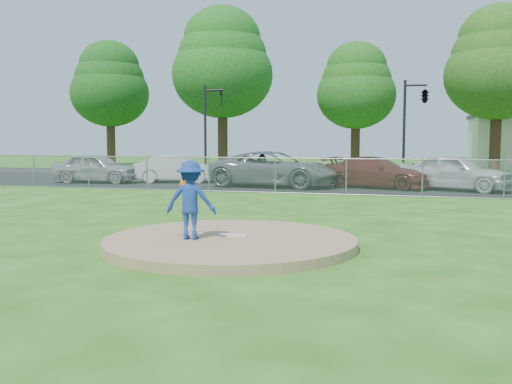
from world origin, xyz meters
TOP-DOWN VIEW (x-y plane):
  - ground at (0.00, 10.00)m, footprint 120.00×120.00m
  - pitchers_mound at (0.00, 0.00)m, footprint 5.40×5.40m
  - pitching_rubber at (0.00, 0.20)m, footprint 0.60×0.15m
  - chain_link_fence at (0.00, 12.00)m, footprint 40.00×0.06m
  - parking_lot at (0.00, 16.50)m, footprint 50.00×8.00m
  - street at (0.00, 24.00)m, footprint 60.00×7.00m
  - tree_far_left at (-22.00, 33.00)m, footprint 6.72×6.72m
  - tree_left at (-11.00, 31.00)m, footprint 7.84×7.84m
  - tree_center at (-1.00, 34.00)m, footprint 6.16×6.16m
  - tree_right at (9.00, 32.00)m, footprint 7.28×7.28m
  - traffic_signal_left at (-8.76, 22.00)m, footprint 1.28×0.20m
  - traffic_signal_center at (3.97, 22.00)m, footprint 1.42×2.48m
  - pitcher at (-0.74, -0.39)m, footprint 1.14×0.75m
  - traffic_cone at (-7.49, 14.93)m, footprint 0.39×0.39m
  - parked_car_silver at (-12.46, 15.04)m, footprint 4.69×2.22m
  - parked_car_white at (-8.47, 16.37)m, footprint 4.57×2.59m
  - parked_car_gray at (-2.84, 15.09)m, footprint 6.40×3.49m
  - parked_car_darkred at (1.98, 15.77)m, footprint 5.42×3.53m
  - parked_car_pearl at (5.41, 15.43)m, footprint 5.25×3.70m

SIDE VIEW (x-z plane):
  - ground at x=0.00m, z-range 0.00..0.00m
  - street at x=0.00m, z-range 0.00..0.01m
  - parking_lot at x=0.00m, z-range 0.00..0.01m
  - pitchers_mound at x=0.00m, z-range 0.00..0.20m
  - pitching_rubber at x=0.00m, z-range 0.20..0.24m
  - traffic_cone at x=-7.49m, z-range 0.01..0.78m
  - parked_car_white at x=-8.47m, z-range 0.01..1.43m
  - parked_car_darkred at x=1.98m, z-range 0.01..1.47m
  - chain_link_fence at x=0.00m, z-range 0.00..1.50m
  - parked_car_silver at x=-12.46m, z-range 0.01..1.56m
  - parked_car_pearl at x=5.41m, z-range 0.01..1.67m
  - parked_car_gray at x=-2.84m, z-range 0.01..1.71m
  - pitcher at x=-0.74m, z-range 0.20..1.85m
  - traffic_signal_left at x=-8.76m, z-range 0.56..6.16m
  - traffic_signal_center at x=3.97m, z-range 1.81..7.41m
  - tree_center at x=-1.00m, z-range 1.55..11.39m
  - tree_far_left at x=-22.00m, z-range 1.69..12.43m
  - tree_right at x=9.00m, z-range 1.83..13.47m
  - tree_left at x=-11.00m, z-range 1.98..14.51m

